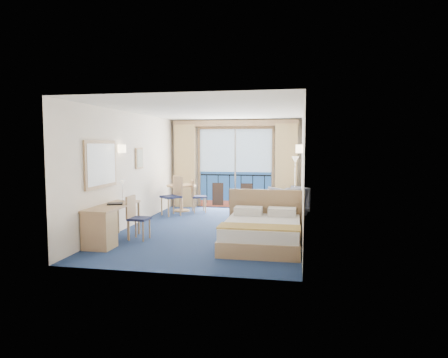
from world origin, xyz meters
The scene contains 22 objects.
floor centered at (0.00, 0.00, 0.00)m, with size 6.50×6.50×0.00m, color navy.
room_walls centered at (0.00, 0.00, 1.78)m, with size 4.04×6.54×2.72m.
balcony_door centered at (-0.01, 3.22, 1.14)m, with size 2.36×0.03×2.52m.
curtain_left centered at (-1.55, 3.07, 1.28)m, with size 0.65×0.22×2.55m, color tan.
curtain_right centered at (1.55, 3.07, 1.28)m, with size 0.65×0.22×2.55m, color tan.
pelmet centered at (0.00, 3.10, 2.58)m, with size 3.80×0.25×0.18m, color tan.
mirror centered at (-1.97, -1.50, 1.55)m, with size 0.05×1.25×0.95m.
wall_print centered at (-1.97, 0.45, 1.60)m, with size 0.04×0.42×0.52m.
sconce_left centered at (-1.94, -0.60, 1.85)m, with size 0.18×0.18×0.18m, color #FFE4B2.
sconce_right centered at (1.94, -0.15, 1.85)m, with size 0.18×0.18×0.18m, color #FFE4B2.
bed centered at (1.26, -1.37, 0.28)m, with size 1.58×1.88×0.99m.
nightstand centered at (1.79, -0.20, 0.26)m, with size 0.39×0.37×0.51m, color tan.
phone centered at (1.74, -0.22, 0.55)m, with size 0.20×0.16×0.09m, color silver.
armchair centered at (1.65, 2.24, 0.39)m, with size 0.84×0.86×0.79m, color #4D505D.
floor_lamp centered at (1.82, 2.55, 1.22)m, with size 0.22×0.22×1.60m.
desk centered at (-1.72, -1.98, 0.41)m, with size 0.54×1.57×0.74m.
desk_chair centered at (-1.35, -1.29, 0.51)m, with size 0.41×0.40×0.90m.
folder centered at (-1.71, -1.46, 0.75)m, with size 0.30×0.22×0.03m, color black.
desk_lamp centered at (-1.73, -1.05, 1.06)m, with size 0.12×0.12×0.44m.
round_table centered at (-1.43, 2.21, 0.58)m, with size 0.86×0.86×0.77m.
table_chair_a centered at (-0.96, 2.13, 0.52)m, with size 0.52×0.52×0.92m.
table_chair_b centered at (-1.45, 1.56, 0.61)m, with size 0.66×0.66×1.07m.
Camera 1 is at (1.93, -8.88, 1.95)m, focal length 32.00 mm.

